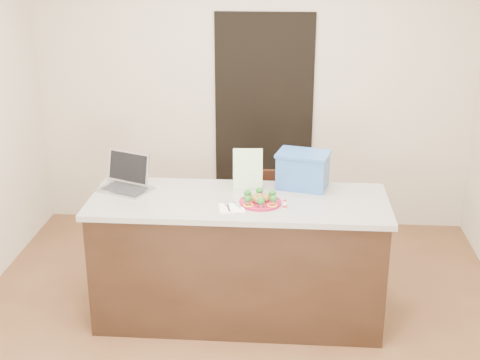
# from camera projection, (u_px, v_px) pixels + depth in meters

# --- Properties ---
(ground) EXTENTS (4.00, 4.00, 0.00)m
(ground) POSITION_uv_depth(u_px,v_px,m) (236.00, 334.00, 4.68)
(ground) COLOR brown
(ground) RESTS_ON ground
(room_shell) EXTENTS (4.00, 4.00, 4.00)m
(room_shell) POSITION_uv_depth(u_px,v_px,m) (236.00, 109.00, 4.12)
(room_shell) COLOR white
(room_shell) RESTS_ON ground
(doorway) EXTENTS (0.90, 0.02, 2.00)m
(doorway) POSITION_uv_depth(u_px,v_px,m) (264.00, 122.00, 6.18)
(doorway) COLOR black
(doorway) RESTS_ON ground
(island) EXTENTS (2.06, 0.76, 0.92)m
(island) POSITION_uv_depth(u_px,v_px,m) (239.00, 259.00, 4.76)
(island) COLOR black
(island) RESTS_ON ground
(plate) EXTENTS (0.29, 0.29, 0.02)m
(plate) POSITION_uv_depth(u_px,v_px,m) (260.00, 202.00, 4.51)
(plate) COLOR maroon
(plate) RESTS_ON island
(meatballs) EXTENTS (0.12, 0.12, 0.04)m
(meatballs) POSITION_uv_depth(u_px,v_px,m) (260.00, 198.00, 4.51)
(meatballs) COLOR olive
(meatballs) RESTS_ON plate
(broccoli) EXTENTS (0.23, 0.25, 0.04)m
(broccoli) POSITION_uv_depth(u_px,v_px,m) (260.00, 196.00, 4.50)
(broccoli) COLOR #155118
(broccoli) RESTS_ON plate
(pepper_rings) EXTENTS (0.24, 0.24, 0.01)m
(pepper_rings) POSITION_uv_depth(u_px,v_px,m) (260.00, 201.00, 4.51)
(pepper_rings) COLOR gold
(pepper_rings) RESTS_ON plate
(napkin) EXTENTS (0.19, 0.19, 0.01)m
(napkin) POSITION_uv_depth(u_px,v_px,m) (232.00, 208.00, 4.44)
(napkin) COLOR white
(napkin) RESTS_ON island
(fork) EXTENTS (0.04, 0.15, 0.00)m
(fork) POSITION_uv_depth(u_px,v_px,m) (229.00, 207.00, 4.44)
(fork) COLOR #BCBCC1
(fork) RESTS_ON napkin
(knife) EXTENTS (0.07, 0.20, 0.01)m
(knife) POSITION_uv_depth(u_px,v_px,m) (236.00, 208.00, 4.41)
(knife) COLOR white
(knife) RESTS_ON napkin
(yogurt_bottle) EXTENTS (0.03, 0.03, 0.06)m
(yogurt_bottle) POSITION_uv_depth(u_px,v_px,m) (285.00, 205.00, 4.43)
(yogurt_bottle) COLOR silver
(yogurt_bottle) RESTS_ON island
(laptop) EXTENTS (0.42, 0.41, 0.25)m
(laptop) POSITION_uv_depth(u_px,v_px,m) (127.00, 179.00, 4.79)
(laptop) COLOR #A4A5A9
(laptop) RESTS_ON island
(leaflet) EXTENTS (0.21, 0.06, 0.30)m
(leaflet) POSITION_uv_depth(u_px,v_px,m) (248.00, 169.00, 4.73)
(leaflet) COLOR white
(leaflet) RESTS_ON island
(blue_box) EXTENTS (0.41, 0.34, 0.26)m
(blue_box) POSITION_uv_depth(u_px,v_px,m) (303.00, 170.00, 4.77)
(blue_box) COLOR #2D5AA3
(blue_box) RESTS_ON island
(chair) EXTENTS (0.38, 0.38, 0.84)m
(chair) POSITION_uv_depth(u_px,v_px,m) (263.00, 215.00, 5.46)
(chair) COLOR #371A10
(chair) RESTS_ON ground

